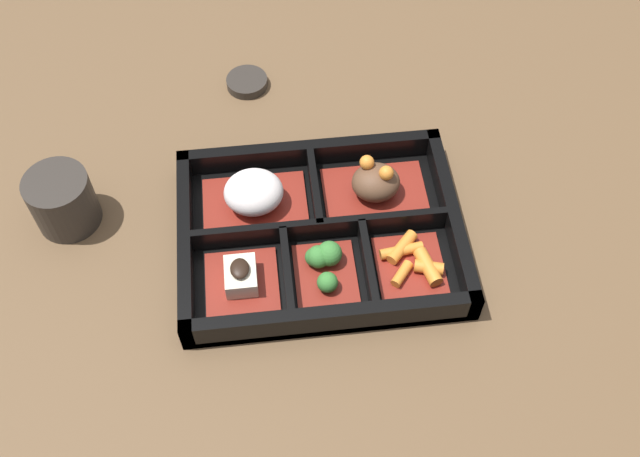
{
  "coord_description": "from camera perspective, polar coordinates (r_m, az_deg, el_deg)",
  "views": [
    {
      "loc": [
        -0.05,
        -0.46,
        0.7
      ],
      "look_at": [
        0.0,
        0.0,
        0.03
      ],
      "focal_mm": 42.0,
      "sensor_mm": 36.0,
      "label": 1
    }
  ],
  "objects": [
    {
      "name": "ground_plane",
      "position": [
        0.83,
        0.0,
        -0.97
      ],
      "size": [
        3.0,
        3.0,
        0.0
      ],
      "primitive_type": "plane",
      "color": "brown"
    },
    {
      "name": "bowl_tofu",
      "position": [
        0.79,
        -6.01,
        -3.82
      ],
      "size": [
        0.08,
        0.08,
        0.04
      ],
      "color": "maroon",
      "rests_on": "bento_base"
    },
    {
      "name": "bowl_stew",
      "position": [
        0.85,
        4.25,
        3.31
      ],
      "size": [
        0.12,
        0.08,
        0.05
      ],
      "color": "maroon",
      "rests_on": "bento_base"
    },
    {
      "name": "bento_base",
      "position": [
        0.83,
        0.0,
        -0.78
      ],
      "size": [
        0.31,
        0.23,
        0.01
      ],
      "color": "black",
      "rests_on": "ground_plane"
    },
    {
      "name": "bowl_carrots",
      "position": [
        0.8,
        7.02,
        -2.62
      ],
      "size": [
        0.07,
        0.08,
        0.02
      ],
      "color": "maroon",
      "rests_on": "bento_base"
    },
    {
      "name": "bento_rim",
      "position": [
        0.82,
        0.03,
        -0.35
      ],
      "size": [
        0.31,
        0.23,
        0.04
      ],
      "color": "black",
      "rests_on": "ground_plane"
    },
    {
      "name": "sauce_dish",
      "position": [
        0.99,
        -5.59,
        11.05
      ],
      "size": [
        0.05,
        0.05,
        0.01
      ],
      "color": "#2D2823",
      "rests_on": "ground_plane"
    },
    {
      "name": "bowl_rice",
      "position": [
        0.84,
        -5.06,
        2.56
      ],
      "size": [
        0.12,
        0.08,
        0.05
      ],
      "color": "maroon",
      "rests_on": "bento_base"
    },
    {
      "name": "tea_cup",
      "position": [
        0.87,
        -19.05,
        2.08
      ],
      "size": [
        0.07,
        0.07,
        0.07
      ],
      "color": "#2D2823",
      "rests_on": "ground_plane"
    },
    {
      "name": "bowl_greens",
      "position": [
        0.79,
        0.41,
        -2.79
      ],
      "size": [
        0.07,
        0.08,
        0.03
      ],
      "color": "maroon",
      "rests_on": "bento_base"
    }
  ]
}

